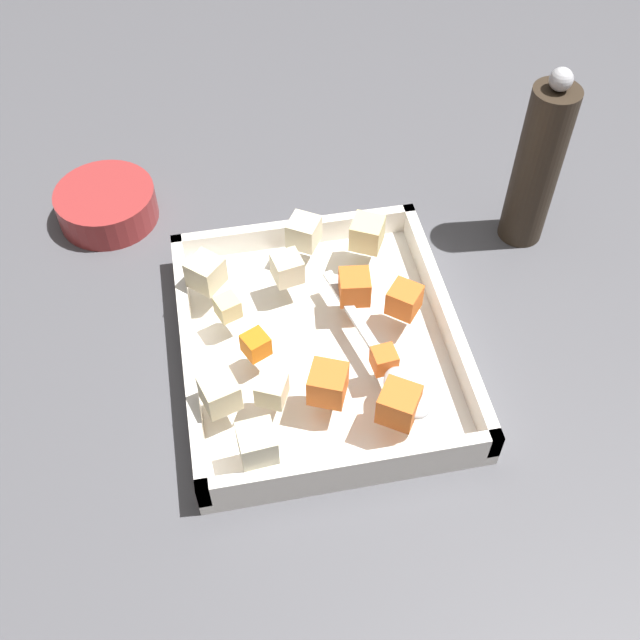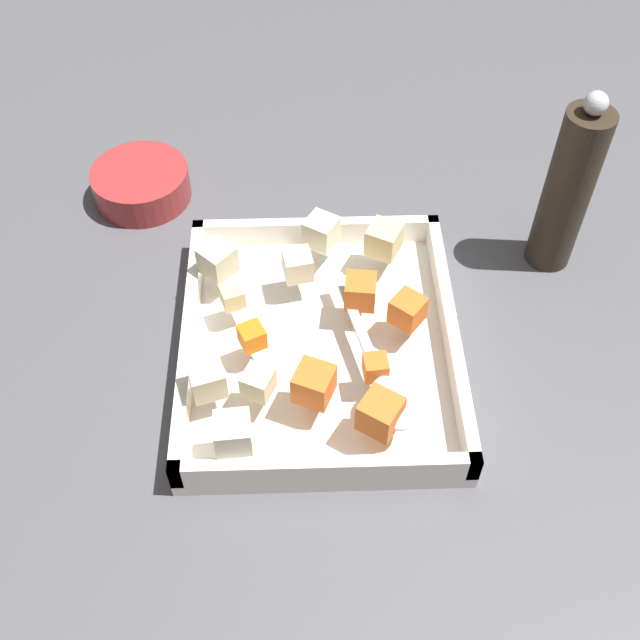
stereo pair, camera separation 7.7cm
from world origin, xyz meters
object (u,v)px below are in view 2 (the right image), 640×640
(serving_spoon, at_px, (387,392))
(pepper_mill, at_px, (568,190))
(small_prep_bowl, at_px, (141,184))
(baking_dish, at_px, (320,346))

(serving_spoon, distance_m, pepper_mill, 0.31)
(pepper_mill, relative_size, small_prep_bowl, 1.87)
(serving_spoon, relative_size, small_prep_bowl, 1.72)
(baking_dish, distance_m, serving_spoon, 0.11)
(small_prep_bowl, bearing_deg, serving_spoon, -141.25)
(pepper_mill, bearing_deg, baking_dish, 116.38)
(baking_dish, distance_m, pepper_mill, 0.31)
(baking_dish, height_order, pepper_mill, pepper_mill)
(baking_dish, xyz_separation_m, small_prep_bowl, (0.25, 0.21, 0.01))
(baking_dish, relative_size, serving_spoon, 1.56)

